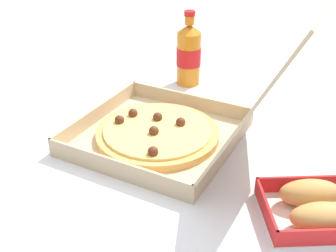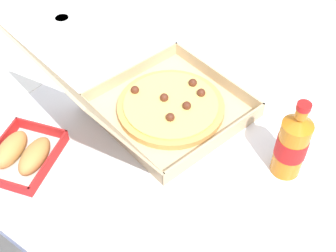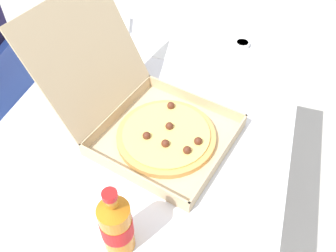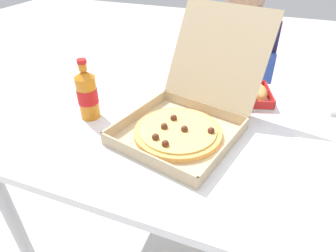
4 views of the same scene
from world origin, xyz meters
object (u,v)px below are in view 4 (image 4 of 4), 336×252
Objects in this scene: chair at (231,103)px; pizza_box_open at (186,116)px; cola_bottle at (87,94)px; diner_person at (236,65)px; bread_side_box at (251,93)px; paper_menu at (328,143)px.

chair is 0.78m from pizza_box_open.
chair is at bearing 61.45° from cola_bottle.
diner_person is (-0.01, 0.06, 0.21)m from chair.
chair is 0.72× the size of diner_person.
pizza_box_open is at bearing -94.47° from chair.
diner_person reaches higher than chair.
diner_person reaches higher than pizza_box_open.
pizza_box_open reaches higher than chair.
bread_side_box is 1.01× the size of cola_bottle.
pizza_box_open is (-0.05, -0.77, 0.11)m from diner_person.
chair is 3.71× the size of cola_bottle.
pizza_box_open is at bearing -93.59° from diner_person.
cola_bottle is (-0.36, -0.05, 0.04)m from pizza_box_open.
diner_person reaches higher than paper_menu.
cola_bottle is at bearing -172.32° from pizza_box_open.
bread_side_box is at bearing -73.75° from diner_person.
bread_side_box is at bearing -72.51° from chair.
cola_bottle is at bearing -116.42° from diner_person.
bread_side_box is (0.18, 0.31, -0.03)m from pizza_box_open.
pizza_box_open is (-0.06, -0.71, 0.31)m from chair.
chair is 0.51m from bread_side_box.
bread_side_box is 0.65m from cola_bottle.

